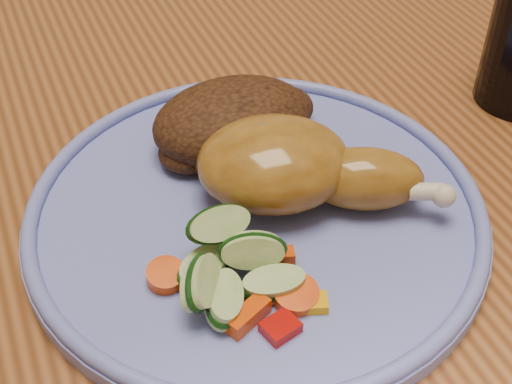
% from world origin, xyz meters
% --- Properties ---
extents(dining_table, '(0.90, 1.40, 0.75)m').
position_xyz_m(dining_table, '(0.00, 0.00, 0.67)').
color(dining_table, brown).
rests_on(dining_table, ground).
extents(chair_far, '(0.42, 0.42, 0.91)m').
position_xyz_m(chair_far, '(0.00, 0.63, 0.49)').
color(chair_far, '#4C2D16').
rests_on(chair_far, ground).
extents(plate, '(0.30, 0.30, 0.01)m').
position_xyz_m(plate, '(-0.04, -0.07, 0.76)').
color(plate, '#6B77CC').
rests_on(plate, dining_table).
extents(plate_rim, '(0.30, 0.30, 0.01)m').
position_xyz_m(plate_rim, '(-0.04, -0.07, 0.77)').
color(plate_rim, '#6B77CC').
rests_on(plate_rim, plate).
extents(chicken_leg, '(0.16, 0.13, 0.05)m').
position_xyz_m(chicken_leg, '(-0.01, -0.07, 0.79)').
color(chicken_leg, '#9D6A20').
rests_on(chicken_leg, plate).
extents(rice_pilaf, '(0.12, 0.08, 0.05)m').
position_xyz_m(rice_pilaf, '(-0.02, -0.00, 0.78)').
color(rice_pilaf, '#3F220F').
rests_on(rice_pilaf, plate).
extents(vegetable_pile, '(0.09, 0.09, 0.05)m').
position_xyz_m(vegetable_pile, '(-0.07, -0.13, 0.77)').
color(vegetable_pile, '#A50A05').
rests_on(vegetable_pile, plate).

